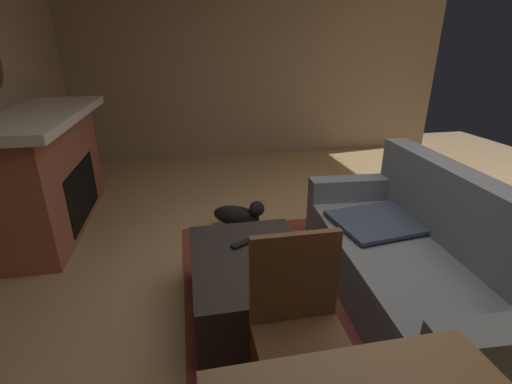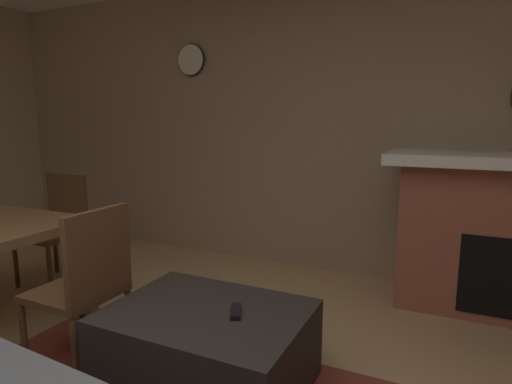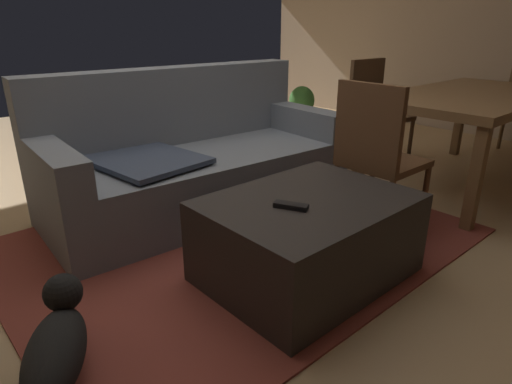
# 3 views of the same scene
# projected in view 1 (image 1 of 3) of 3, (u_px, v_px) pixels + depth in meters

# --- Properties ---
(floor) EXTENTS (9.37, 9.37, 0.00)m
(floor) POSITION_uv_depth(u_px,v_px,m) (360.00, 290.00, 2.75)
(floor) COLOR tan
(wall_left) EXTENTS (0.12, 6.31, 2.70)m
(wall_left) POSITION_uv_depth(u_px,v_px,m) (258.00, 71.00, 5.80)
(wall_left) COLOR #9E846B
(wall_left) RESTS_ON ground
(area_rug) EXTENTS (2.60, 2.00, 0.01)m
(area_rug) POSITION_uv_depth(u_px,v_px,m) (324.00, 300.00, 2.63)
(area_rug) COLOR brown
(area_rug) RESTS_ON ground
(fireplace) EXTENTS (2.12, 0.76, 1.17)m
(fireplace) POSITION_uv_depth(u_px,v_px,m) (47.00, 171.00, 3.54)
(fireplace) COLOR #9E5642
(fireplace) RESTS_ON ground
(couch) EXTENTS (2.11, 1.02, 0.95)m
(couch) POSITION_uv_depth(u_px,v_px,m) (417.00, 261.00, 2.53)
(couch) COLOR slate
(couch) RESTS_ON ground
(ottoman_coffee_table) EXTENTS (1.01, 0.76, 0.44)m
(ottoman_coffee_table) POSITION_uv_depth(u_px,v_px,m) (249.00, 285.00, 2.45)
(ottoman_coffee_table) COLOR #2D2826
(ottoman_coffee_table) RESTS_ON ground
(tv_remote) EXTENTS (0.12, 0.17, 0.02)m
(tv_remote) POSITION_uv_depth(u_px,v_px,m) (242.00, 244.00, 2.50)
(tv_remote) COLOR black
(tv_remote) RESTS_ON ottoman_coffee_table
(dining_chair_west) EXTENTS (0.44, 0.44, 0.93)m
(dining_chair_west) POSITION_uv_depth(u_px,v_px,m) (300.00, 320.00, 1.70)
(dining_chair_west) COLOR brown
(dining_chair_west) RESTS_ON ground
(small_dog) EXTENTS (0.42, 0.52, 0.29)m
(small_dog) POSITION_uv_depth(u_px,v_px,m) (239.00, 215.00, 3.59)
(small_dog) COLOR black
(small_dog) RESTS_ON ground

